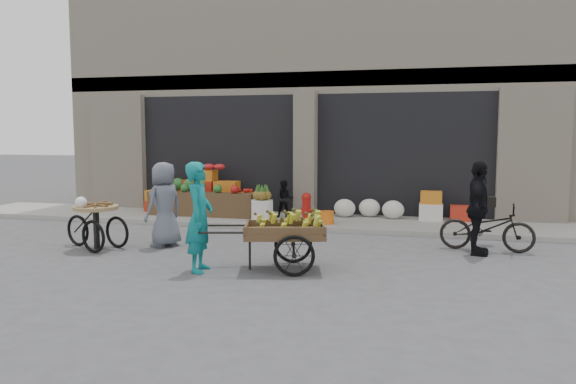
% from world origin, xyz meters
% --- Properties ---
extents(ground, '(80.00, 80.00, 0.00)m').
position_xyz_m(ground, '(0.00, 0.00, 0.00)').
color(ground, '#424244').
rests_on(ground, ground).
extents(sidewalk, '(18.00, 2.20, 0.12)m').
position_xyz_m(sidewalk, '(0.00, 4.10, 0.06)').
color(sidewalk, gray).
rests_on(sidewalk, ground).
extents(building, '(14.00, 6.45, 7.00)m').
position_xyz_m(building, '(0.00, 8.03, 3.37)').
color(building, beige).
rests_on(building, ground).
extents(fruit_display, '(3.10, 1.12, 1.24)m').
position_xyz_m(fruit_display, '(-2.48, 4.38, 0.67)').
color(fruit_display, red).
rests_on(fruit_display, sidewalk).
extents(pineapple_bin, '(0.52, 0.52, 0.50)m').
position_xyz_m(pineapple_bin, '(-0.75, 3.60, 0.37)').
color(pineapple_bin, silver).
rests_on(pineapple_bin, sidewalk).
extents(fire_hydrant, '(0.22, 0.22, 0.71)m').
position_xyz_m(fire_hydrant, '(0.35, 3.55, 0.50)').
color(fire_hydrant, '#A5140F').
rests_on(fire_hydrant, sidewalk).
extents(orange_bucket, '(0.32, 0.32, 0.30)m').
position_xyz_m(orange_bucket, '(0.85, 3.50, 0.27)').
color(orange_bucket, orange).
rests_on(orange_bucket, sidewalk).
extents(right_bay_goods, '(3.35, 0.60, 0.70)m').
position_xyz_m(right_bay_goods, '(2.61, 4.70, 0.41)').
color(right_bay_goods, silver).
rests_on(right_bay_goods, sidewalk).
extents(seated_person, '(0.51, 0.43, 0.93)m').
position_xyz_m(seated_person, '(-0.35, 4.20, 0.58)').
color(seated_person, black).
rests_on(seated_person, sidewalk).
extents(banana_cart, '(2.35, 1.40, 0.92)m').
position_xyz_m(banana_cart, '(0.85, -0.50, 0.67)').
color(banana_cart, brown).
rests_on(banana_cart, ground).
extents(vendor_woman, '(0.51, 0.70, 1.76)m').
position_xyz_m(vendor_woman, '(-0.39, -0.93, 0.88)').
color(vendor_woman, '#0F7578').
rests_on(vendor_woman, ground).
extents(tricycle_cart, '(1.46, 1.05, 0.95)m').
position_xyz_m(tricycle_cart, '(-3.01, 0.17, 0.57)').
color(tricycle_cart, '#9E7F51').
rests_on(tricycle_cart, ground).
extents(vendor_grey, '(0.81, 0.95, 1.66)m').
position_xyz_m(vendor_grey, '(-1.87, 0.75, 0.83)').
color(vendor_grey, slate).
rests_on(vendor_grey, ground).
extents(bicycle, '(1.77, 0.77, 0.90)m').
position_xyz_m(bicycle, '(4.21, 1.88, 0.45)').
color(bicycle, black).
rests_on(bicycle, ground).
extents(cyclist, '(0.52, 1.04, 1.72)m').
position_xyz_m(cyclist, '(4.01, 1.48, 0.86)').
color(cyclist, black).
rests_on(cyclist, ground).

